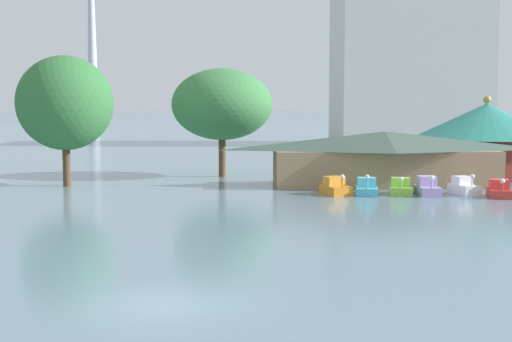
# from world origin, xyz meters

# --- Properties ---
(ground_plane) EXTENTS (2000.00, 2000.00, 0.00)m
(ground_plane) POSITION_xyz_m (0.00, 0.00, 0.00)
(ground_plane) COLOR slate
(pedal_boat_orange) EXTENTS (2.23, 2.93, 1.59)m
(pedal_boat_orange) POSITION_xyz_m (9.50, 27.95, 0.52)
(pedal_boat_orange) COLOR orange
(pedal_boat_orange) RESTS_ON ground
(pedal_boat_cyan) EXTENTS (1.99, 3.02, 1.58)m
(pedal_boat_cyan) POSITION_xyz_m (11.79, 27.94, 0.48)
(pedal_boat_cyan) COLOR #4CB7CC
(pedal_boat_cyan) RESTS_ON ground
(pedal_boat_lime) EXTENTS (2.01, 2.60, 1.39)m
(pedal_boat_lime) POSITION_xyz_m (14.28, 27.90, 0.48)
(pedal_boat_lime) COLOR #8CCC3F
(pedal_boat_lime) RESTS_ON ground
(pedal_boat_lavender) EXTENTS (1.55, 2.86, 1.54)m
(pedal_boat_lavender) POSITION_xyz_m (16.14, 27.46, 0.54)
(pedal_boat_lavender) COLOR #B299D8
(pedal_boat_lavender) RESTS_ON ground
(pedal_boat_white) EXTENTS (1.86, 2.73, 1.62)m
(pedal_boat_white) POSITION_xyz_m (18.82, 27.50, 0.54)
(pedal_boat_white) COLOR white
(pedal_boat_white) RESTS_ON ground
(pedal_boat_red) EXTENTS (2.08, 3.00, 1.43)m
(pedal_boat_red) POSITION_xyz_m (20.96, 26.24, 0.49)
(pedal_boat_red) COLOR red
(pedal_boat_red) RESTS_ON ground
(boathouse) EXTENTS (19.18, 6.35, 4.40)m
(boathouse) POSITION_xyz_m (14.30, 33.63, 2.31)
(boathouse) COLOR #9E7F5B
(boathouse) RESTS_ON ground
(green_roof_pavilion) EXTENTS (13.24, 13.24, 7.38)m
(green_roof_pavilion) POSITION_xyz_m (25.04, 40.27, 3.87)
(green_roof_pavilion) COLOR #993328
(green_roof_pavilion) RESTS_ON ground
(shoreline_tree_tall_left) EXTENTS (7.66, 7.66, 10.46)m
(shoreline_tree_tall_left) POSITION_xyz_m (-11.38, 34.03, 6.68)
(shoreline_tree_tall_left) COLOR brown
(shoreline_tree_tall_left) RESTS_ON ground
(shoreline_tree_mid) EXTENTS (9.15, 9.15, 9.86)m
(shoreline_tree_mid) POSITION_xyz_m (1.03, 41.36, 6.59)
(shoreline_tree_mid) COLOR brown
(shoreline_tree_mid) RESTS_ON ground
(background_building_block) EXTENTS (24.83, 17.68, 28.86)m
(background_building_block) POSITION_xyz_m (31.62, 95.68, 14.45)
(background_building_block) COLOR silver
(background_building_block) RESTS_ON ground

